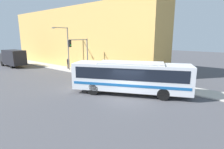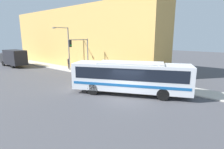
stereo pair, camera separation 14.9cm
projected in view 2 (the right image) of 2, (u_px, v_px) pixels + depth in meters
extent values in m
plane|color=#47474C|center=(126.00, 99.00, 15.16)|extent=(120.00, 120.00, 0.00)
cube|color=#B7B2A8|center=(53.00, 66.00, 31.84)|extent=(2.64, 70.00, 0.12)
cube|color=tan|center=(79.00, 38.00, 32.69)|extent=(6.00, 33.48, 10.22)
cube|color=silver|center=(130.00, 77.00, 16.27)|extent=(6.78, 10.78, 2.46)
cube|color=black|center=(130.00, 72.00, 16.17)|extent=(6.45, 10.02, 1.05)
cube|color=#19599E|center=(130.00, 82.00, 16.38)|extent=(6.64, 10.41, 0.24)
cube|color=silver|center=(131.00, 63.00, 16.00)|extent=(4.56, 6.32, 0.16)
cylinder|color=black|center=(100.00, 83.00, 18.34)|extent=(0.70, 1.07, 1.05)
cylinder|color=black|center=(93.00, 89.00, 16.24)|extent=(0.70, 1.07, 1.05)
cylinder|color=black|center=(162.00, 87.00, 16.86)|extent=(0.70, 1.07, 1.05)
cylinder|color=black|center=(163.00, 94.00, 14.77)|extent=(0.70, 1.07, 1.05)
cube|color=black|center=(15.00, 57.00, 31.27)|extent=(2.27, 4.78, 2.57)
cube|color=#262628|center=(8.00, 58.00, 33.39)|extent=(2.16, 1.86, 1.81)
cylinder|color=black|center=(3.00, 63.00, 32.62)|extent=(0.25, 0.90, 0.90)
cylinder|color=black|center=(12.00, 66.00, 30.24)|extent=(0.25, 0.90, 0.90)
cylinder|color=gold|center=(126.00, 79.00, 21.10)|extent=(0.24, 0.24, 0.50)
sphere|color=gold|center=(126.00, 76.00, 21.04)|extent=(0.23, 0.23, 0.23)
cylinder|color=gold|center=(127.00, 79.00, 21.02)|extent=(0.11, 0.15, 0.11)
cylinder|color=slate|center=(88.00, 56.00, 24.90)|extent=(0.16, 0.16, 4.96)
cylinder|color=slate|center=(79.00, 40.00, 23.19)|extent=(3.20, 0.11, 0.11)
cube|color=black|center=(70.00, 44.00, 22.22)|extent=(0.30, 0.24, 0.90)
sphere|color=#19D83F|center=(71.00, 45.00, 22.18)|extent=(0.18, 0.18, 0.18)
cylinder|color=slate|center=(104.00, 72.00, 23.20)|extent=(0.06, 0.06, 1.17)
cylinder|color=#4C4C51|center=(104.00, 67.00, 23.05)|extent=(0.14, 0.14, 0.22)
cylinder|color=slate|center=(69.00, 49.00, 27.49)|extent=(0.18, 0.18, 6.63)
cylinder|color=slate|center=(61.00, 28.00, 25.88)|extent=(2.43, 0.11, 0.11)
ellipsoid|color=gray|center=(54.00, 28.00, 24.97)|extent=(0.56, 0.28, 0.20)
cylinder|color=#23283D|center=(112.00, 73.00, 23.43)|extent=(0.28, 0.28, 0.89)
cylinder|color=#2659A5|center=(112.00, 67.00, 23.26)|extent=(0.34, 0.34, 0.74)
sphere|color=tan|center=(112.00, 63.00, 23.15)|extent=(0.24, 0.24, 0.24)
cylinder|color=#47382D|center=(69.00, 66.00, 29.21)|extent=(0.28, 0.28, 0.84)
cylinder|color=black|center=(69.00, 61.00, 29.05)|extent=(0.34, 0.34, 0.70)
sphere|color=tan|center=(68.00, 59.00, 28.95)|extent=(0.23, 0.23, 0.23)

